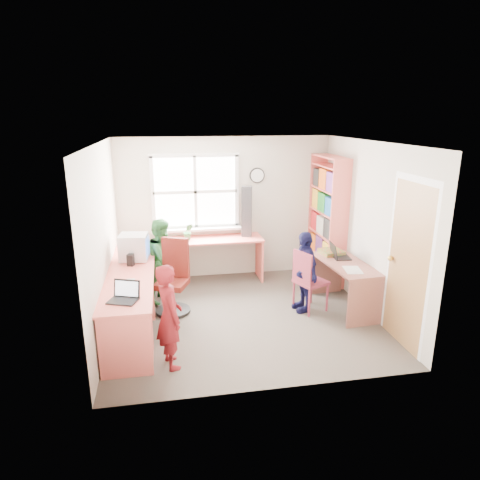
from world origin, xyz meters
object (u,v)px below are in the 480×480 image
at_px(swivel_chair, 174,281).
at_px(wooden_chair, 308,279).
at_px(potted_plant, 188,232).
at_px(person_green, 163,260).
at_px(crt_monitor, 134,247).
at_px(cd_tower, 247,211).
at_px(person_red, 169,316).
at_px(laptop_right, 338,254).
at_px(person_navy, 304,271).
at_px(bookshelf, 327,222).
at_px(right_desk, 345,276).
at_px(l_desk, 146,302).
at_px(laptop_left, 125,296).

relative_size(swivel_chair, wooden_chair, 1.16).
height_order(swivel_chair, potted_plant, swivel_chair).
bearing_deg(person_green, swivel_chair, -134.33).
relative_size(crt_monitor, cd_tower, 0.50).
distance_m(person_red, person_green, 1.85).
bearing_deg(laptop_right, wooden_chair, 120.86).
xyz_separation_m(crt_monitor, person_green, (0.39, 0.27, -0.31)).
bearing_deg(swivel_chair, wooden_chair, 11.99).
distance_m(swivel_chair, person_green, 0.48).
xyz_separation_m(person_green, person_navy, (1.97, -0.72, -0.05)).
height_order(crt_monitor, potted_plant, crt_monitor).
relative_size(bookshelf, person_red, 1.74).
bearing_deg(right_desk, l_desk, -178.26).
bearing_deg(person_green, laptop_left, -166.57).
height_order(potted_plant, person_navy, person_navy).
bearing_deg(laptop_left, laptop_right, 41.48).
distance_m(l_desk, swivel_chair, 0.75).
bearing_deg(potted_plant, cd_tower, 4.52).
xyz_separation_m(wooden_chair, person_navy, (-0.04, 0.05, 0.09)).
xyz_separation_m(right_desk, potted_plant, (-2.16, 1.40, 0.38)).
bearing_deg(l_desk, wooden_chair, 7.61).
distance_m(right_desk, wooden_chair, 0.57).
height_order(l_desk, wooden_chair, wooden_chair).
bearing_deg(bookshelf, cd_tower, 167.02).
xyz_separation_m(crt_monitor, laptop_left, (-0.03, -1.37, -0.14)).
xyz_separation_m(wooden_chair, laptop_left, (-2.44, -0.87, 0.30)).
relative_size(laptop_right, person_green, 0.27).
relative_size(right_desk, person_green, 0.98).
distance_m(wooden_chair, person_red, 2.23).
distance_m(wooden_chair, crt_monitor, 2.50).
height_order(l_desk, bookshelf, bookshelf).
bearing_deg(potted_plant, crt_monitor, -132.44).
bearing_deg(person_navy, potted_plant, -137.68).
xyz_separation_m(laptop_left, person_red, (0.48, -0.20, -0.20)).
distance_m(right_desk, person_navy, 0.61).
relative_size(bookshelf, swivel_chair, 1.98).
distance_m(right_desk, bookshelf, 1.28).
xyz_separation_m(right_desk, laptop_right, (-0.02, 0.26, 0.24)).
distance_m(l_desk, laptop_right, 2.86).
bearing_deg(laptop_right, l_desk, 107.02).
relative_size(laptop_right, cd_tower, 0.41).
height_order(l_desk, laptop_left, laptop_left).
height_order(l_desk, right_desk, l_desk).
bearing_deg(crt_monitor, wooden_chair, -5.01).
bearing_deg(wooden_chair, laptop_left, 177.05).
height_order(l_desk, person_navy, person_navy).
xyz_separation_m(swivel_chair, cd_tower, (1.28, 1.12, 0.72)).
bearing_deg(swivel_chair, laptop_right, 20.35).
xyz_separation_m(person_red, person_navy, (1.92, 1.12, -0.01)).
distance_m(l_desk, person_green, 1.11).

